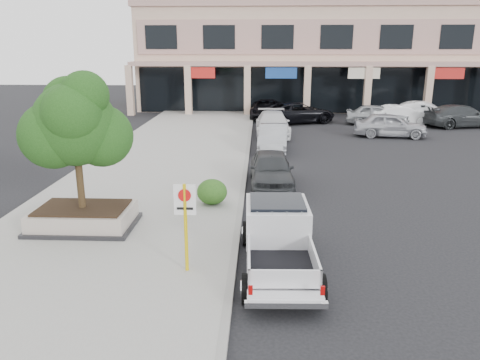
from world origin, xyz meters
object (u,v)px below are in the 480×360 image
Objects in this scene: lot_car_e at (377,115)px; lot_car_f at (424,113)px; curb_car_a at (271,169)px; planter_tree at (81,124)px; curb_car_c at (273,124)px; curb_car_b at (273,138)px; planter at (84,217)px; pickup_truck at (279,241)px; no_parking_sign at (185,216)px; lot_car_d at (298,113)px; lot_car_c at (462,116)px; lot_car_a at (390,125)px; lot_car_b at (400,115)px; curb_car_d at (267,109)px.

lot_car_f reaches higher than lot_car_e.
planter_tree is at bearing -141.06° from curb_car_a.
curb_car_c is 12.93m from lot_car_f.
curb_car_a reaches higher than curb_car_b.
curb_car_b is 12.32m from lot_car_e.
pickup_truck reaches higher than planter.
no_parking_sign is at bearing 167.17° from lot_car_f.
curb_car_c is (6.23, 16.97, -2.64)m from planter_tree.
lot_car_c is at bearing -118.71° from lot_car_d.
planter is 2.95m from planter_tree.
lot_car_d reaches higher than lot_car_a.
curb_car_a is at bearing 41.03° from planter.
lot_car_c reaches higher than planter.
planter_tree is 1.74× the size of no_parking_sign.
curb_car_c is 0.92× the size of lot_car_d.
lot_car_e is (8.22, 24.07, -0.02)m from pickup_truck.
planter_tree reaches higher than lot_car_f.
lot_car_d is (4.70, 25.33, -0.83)m from no_parking_sign.
curb_car_a is 7.07m from curb_car_b.
curb_car_b is 0.77× the size of lot_car_d.
curb_car_c is at bearing 136.72° from lot_car_d.
lot_car_b reaches higher than curb_car_a.
lot_car_e is at bearing -18.45° from curb_car_d.
lot_car_f is at bearing -7.83° from curb_car_d.
lot_car_d is 9.62m from lot_car_f.
no_parking_sign is at bearing -171.04° from pickup_truck.
lot_car_f reaches higher than curb_car_d.
planter is 8.01m from curb_car_a.
planter_tree is 0.78× the size of pickup_truck.
pickup_truck is at bearing 164.95° from lot_car_a.
planter_tree reaches higher than planter.
curb_car_d is at bearing 23.06° from lot_car_d.
lot_car_c is 5.99m from lot_car_e.
curb_car_b is 0.96× the size of lot_car_a.
planter_tree is at bearing 140.24° from no_parking_sign.
planter_tree is at bearing 48.97° from planter.
pickup_truck is at bearing -91.61° from curb_car_a.
curb_car_d is (5.92, 24.68, -2.65)m from planter_tree.
lot_car_a is at bearing -2.87° from curb_car_c.
planter_tree is at bearing 135.07° from lot_car_b.
curb_car_d is at bearing 94.40° from curb_car_b.
planter is at bearing 156.77° from pickup_truck.
curb_car_b is at bearing 128.06° from lot_car_a.
pickup_truck is 0.96× the size of curb_car_c.
lot_car_d is at bearing 107.48° from lot_car_f.
curb_car_c is at bearing 92.46° from curb_car_b.
lot_car_f is at bearing 62.70° from pickup_truck.
lot_car_b is at bearing -15.57° from lot_car_a.
curb_car_b is at bearing 152.80° from lot_car_e.
lot_car_a is 5.19m from lot_car_b.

